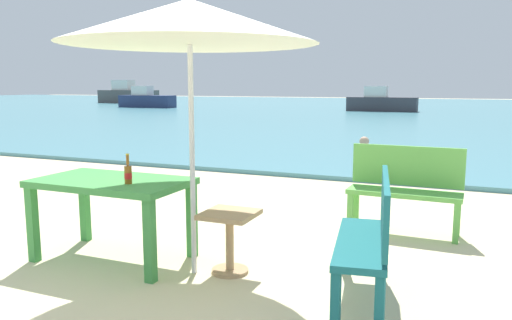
% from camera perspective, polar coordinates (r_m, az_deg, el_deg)
% --- Properties ---
extents(ground_plane, '(120.00, 120.00, 0.00)m').
position_cam_1_polar(ground_plane, '(4.22, -11.73, -14.09)').
color(ground_plane, beige).
extents(sea_water, '(120.00, 50.00, 0.08)m').
position_cam_1_polar(sea_water, '(33.30, 19.02, 5.44)').
color(sea_water, teal).
rests_on(sea_water, ground_plane).
extents(picnic_table_green, '(1.40, 0.80, 0.76)m').
position_cam_1_polar(picnic_table_green, '(4.78, -16.14, -3.41)').
color(picnic_table_green, '#3D8C42').
rests_on(picnic_table_green, ground_plane).
extents(beer_bottle_amber, '(0.07, 0.07, 0.26)m').
position_cam_1_polar(beer_bottle_amber, '(4.49, -14.42, -1.46)').
color(beer_bottle_amber, brown).
rests_on(beer_bottle_amber, picnic_table_green).
extents(patio_umbrella, '(2.10, 2.10, 2.30)m').
position_cam_1_polar(patio_umbrella, '(4.20, -7.61, 15.36)').
color(patio_umbrella, silver).
rests_on(patio_umbrella, ground_plane).
extents(side_table_wood, '(0.44, 0.44, 0.54)m').
position_cam_1_polar(side_table_wood, '(4.34, -3.03, -8.35)').
color(side_table_wood, tan).
rests_on(side_table_wood, ground_plane).
extents(bench_teal_center, '(0.55, 1.24, 0.95)m').
position_cam_1_polar(bench_teal_center, '(3.82, 13.04, -7.99)').
color(bench_teal_center, '#196066').
rests_on(bench_teal_center, ground_plane).
extents(bench_green_left, '(1.21, 0.39, 0.95)m').
position_cam_1_polar(bench_green_left, '(5.70, 16.69, -2.63)').
color(bench_green_left, '#60B24C').
rests_on(bench_green_left, ground_plane).
extents(swimmer_person, '(0.34, 0.34, 0.41)m').
position_cam_1_polar(swimmer_person, '(11.22, 12.25, 1.36)').
color(swimmer_person, tan).
rests_on(swimmer_person, sea_water).
extents(boat_tanker, '(3.99, 1.09, 1.45)m').
position_cam_1_polar(boat_tanker, '(35.04, -12.42, 6.76)').
color(boat_tanker, navy).
rests_on(boat_tanker, sea_water).
extents(boat_barge, '(5.26, 1.44, 1.91)m').
position_cam_1_polar(boat_barge, '(43.82, -14.49, 7.24)').
color(boat_barge, '#4C4C4C').
rests_on(boat_barge, sea_water).
extents(boat_fishing_trawler, '(3.98, 1.09, 1.45)m').
position_cam_1_polar(boat_fishing_trawler, '(30.19, 14.10, 6.43)').
color(boat_fishing_trawler, '#38383F').
rests_on(boat_fishing_trawler, sea_water).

